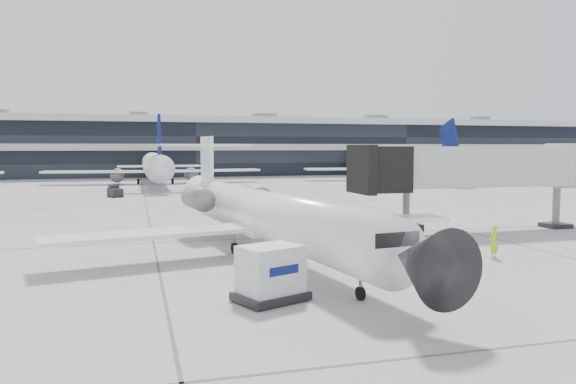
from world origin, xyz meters
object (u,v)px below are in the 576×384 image
object	(u,v)px
jet_bridge	(496,167)
cargo_uld	(271,274)
ramp_worker	(493,241)
regional_jet	(266,214)

from	to	relation	value
jet_bridge	cargo_uld	distance (m)	22.54
cargo_uld	jet_bridge	bearing A→B (deg)	11.85
jet_bridge	cargo_uld	size ratio (longest dim) A/B	6.14
jet_bridge	ramp_worker	xyz separation A→B (m)	(-5.77, -8.02, -3.36)
ramp_worker	cargo_uld	xyz separation A→B (m)	(-12.57, -4.69, 0.15)
regional_jet	ramp_worker	bearing A→B (deg)	-27.82
jet_bridge	ramp_worker	world-z (taller)	jet_bridge
regional_jet	ramp_worker	distance (m)	11.51
jet_bridge	ramp_worker	distance (m)	10.43
jet_bridge	ramp_worker	bearing A→B (deg)	-126.65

